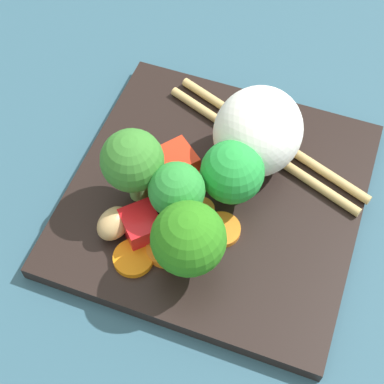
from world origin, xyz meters
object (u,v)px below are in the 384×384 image
square_plate (216,197)px  rice_mound (258,131)px  carrot_slice_1 (201,210)px  chopstick_pair (265,142)px  broccoli_floret_3 (231,177)px

square_plate → rice_mound: (4.61, -2.03, 4.22)cm
carrot_slice_1 → chopstick_pair: size_ratio=0.12×
rice_mound → broccoli_floret_3: rice_mound is taller
square_plate → rice_mound: bearing=-23.7°
square_plate → carrot_slice_1: size_ratio=10.45×
rice_mound → carrot_slice_1: bearing=158.5°
carrot_slice_1 → rice_mound: bearing=-21.5°
square_plate → broccoli_floret_3: broccoli_floret_3 is taller
square_plate → chopstick_pair: bearing=-22.9°
broccoli_floret_3 → rice_mound: bearing=-9.4°
broccoli_floret_3 → carrot_slice_1: size_ratio=2.70×
square_plate → rice_mound: rice_mound is taller
rice_mound → carrot_slice_1: size_ratio=3.50×
carrot_slice_1 → chopstick_pair: (8.30, -3.24, 0.13)cm
square_plate → chopstick_pair: size_ratio=1.21×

